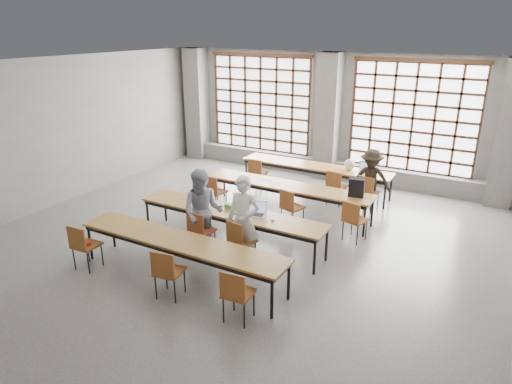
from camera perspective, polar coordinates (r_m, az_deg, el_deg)
floor at (r=9.14m, az=-3.42°, el=-7.06°), size 11.00×11.00×0.00m
ceiling at (r=8.15m, az=-3.94°, el=15.38°), size 11.00×11.00×0.00m
wall_back at (r=13.31m, az=9.41°, el=9.41°), size 10.00×0.00×10.00m
wall_left at (r=11.88m, az=-24.54°, el=6.58°), size 0.00×11.00×11.00m
column_left at (r=15.18m, az=-7.39°, el=10.82°), size 0.60×0.55×3.50m
column_mid at (r=13.05m, az=8.97°, el=9.23°), size 0.60×0.55×3.50m
column_right at (r=12.27m, az=29.11°, el=6.24°), size 0.60×0.55×3.50m
window_left at (r=14.12m, az=0.59°, el=10.91°), size 3.32×0.12×3.00m
window_right at (r=12.63m, az=19.03°, el=8.72°), size 3.32×0.12×3.00m
sill_ledge at (r=13.48m, az=8.75°, el=3.01°), size 9.80×0.35×0.50m
desk_row_a at (r=12.01m, az=7.40°, el=3.02°), size 4.00×0.70×0.73m
desk_row_b at (r=10.48m, az=3.92°, el=0.56°), size 4.00×0.70×0.73m
desk_row_c at (r=9.03m, az=-3.21°, el=-2.74°), size 4.00×0.70×0.73m
desk_row_d at (r=7.95m, az=-9.45°, el=-6.35°), size 4.00×0.70×0.73m
chair_back_left at (r=12.08m, az=0.09°, el=2.65°), size 0.44×0.44×0.88m
chair_back_mid at (r=11.23m, az=9.89°, el=0.96°), size 0.46×0.46×0.88m
chair_back_right at (r=11.02m, az=13.77°, el=0.29°), size 0.49×0.49×0.88m
chair_mid_left at (r=10.77m, az=-5.29°, el=0.34°), size 0.46×0.46×0.88m
chair_mid_centre at (r=9.85m, az=4.31°, el=-1.56°), size 0.52×0.53×0.88m
chair_mid_right at (r=9.40m, az=12.09°, el=-3.09°), size 0.51×0.51×0.88m
chair_front_left at (r=8.77m, az=-7.08°, el=-4.52°), size 0.44×0.45×0.88m
chair_front_right at (r=8.32m, az=-2.11°, el=-5.79°), size 0.51×0.51×0.88m
chair_near_left at (r=8.71m, az=-20.85°, el=-5.95°), size 0.44×0.45×0.88m
chair_near_mid at (r=7.46m, az=-11.10°, el=-9.44°), size 0.49×0.49×0.88m
chair_near_right at (r=6.79m, az=-2.50°, el=-12.26°), size 0.46×0.46×0.88m
student_male at (r=8.28m, az=-1.56°, el=-3.57°), size 0.66×0.48×1.69m
student_female at (r=8.74m, az=-6.65°, el=-2.46°), size 0.99×0.90×1.66m
student_back at (r=11.07m, az=14.11°, el=1.48°), size 1.06×0.76×1.49m
laptop_front at (r=8.81m, az=0.11°, el=-2.41°), size 0.42×0.38×0.26m
laptop_back at (r=11.68m, az=13.68°, el=2.74°), size 0.44×0.40×0.26m
mouse at (r=8.55m, az=2.11°, el=-3.48°), size 0.11×0.09×0.04m
green_box at (r=9.07m, az=-3.22°, el=-1.87°), size 0.26×0.12×0.09m
phone at (r=8.83m, az=-2.58°, el=-2.75°), size 0.13×0.07×0.01m
paper_sheet_a at (r=10.76m, az=1.16°, el=1.50°), size 0.33×0.26×0.00m
paper_sheet_b at (r=10.54m, az=2.34°, el=1.09°), size 0.31×0.23×0.00m
paper_sheet_c at (r=10.42m, az=4.43°, el=0.82°), size 0.30×0.22×0.00m
backpack at (r=9.91m, az=12.46°, el=0.57°), size 0.35×0.25×0.40m
plastic_bag at (r=11.71m, az=11.62°, el=3.38°), size 0.26×0.21×0.29m
red_pouch at (r=8.77m, az=-20.45°, el=-5.97°), size 0.21×0.12×0.06m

